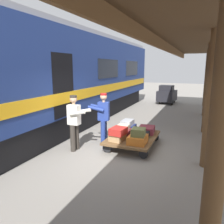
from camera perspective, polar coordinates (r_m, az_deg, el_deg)
name	(u,v)px	position (r m, az deg, el deg)	size (l,w,h in m)	color
ground_plane	(122,153)	(6.64, 2.65, -10.66)	(60.00, 60.00, 0.00)	gray
platform_canopy	(214,34)	(5.83, 25.09, 18.01)	(3.20, 20.32, 3.56)	brown
train_car	(27,81)	(8.03, -21.48, 7.60)	(3.03, 20.53, 4.00)	navy
luggage_cart	(133,138)	(7.08, 5.46, -6.74)	(1.40, 1.98, 0.34)	brown
suitcase_orange_carryall	(138,139)	(6.45, 6.74, -7.15)	(0.50, 0.61, 0.22)	#CC6B23
suitcase_maroon_trunk	(124,133)	(7.13, 3.06, -5.39)	(0.45, 0.57, 0.18)	maroon
suitcase_tan_vintage	(118,137)	(6.64, 1.47, -6.60)	(0.38, 0.47, 0.20)	tan
suitcase_navy_fabric	(129,128)	(7.62, 4.43, -4.16)	(0.48, 0.47, 0.21)	navy
suitcase_burgundy_valise	(147,130)	(7.46, 9.05, -4.63)	(0.50, 0.60, 0.21)	maroon
suitcase_black_hardshell	(142,135)	(6.96, 7.98, -6.01)	(0.36, 0.55, 0.17)	black
suitcase_cream_canvas	(123,128)	(7.08, 2.81, -4.09)	(0.37, 0.42, 0.15)	beige
suitcase_olive_duffel	(138,132)	(6.35, 6.91, -5.28)	(0.38, 0.38, 0.23)	brown
suitcase_gray_aluminum	(128,123)	(7.55, 4.09, -2.77)	(0.35, 0.50, 0.18)	#9EA0A5
suitcase_red_plastic	(118,131)	(6.53, 1.67, -5.02)	(0.41, 0.50, 0.20)	#AD231E
porter_in_overalls	(103,117)	(7.11, -2.34, -1.30)	(0.71, 0.52, 1.70)	navy
porter_by_door	(75,121)	(6.66, -9.75, -2.36)	(0.67, 0.43, 1.70)	#332D28
baggage_tug	(167,95)	(15.71, 14.19, 4.44)	(1.23, 1.78, 1.30)	black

